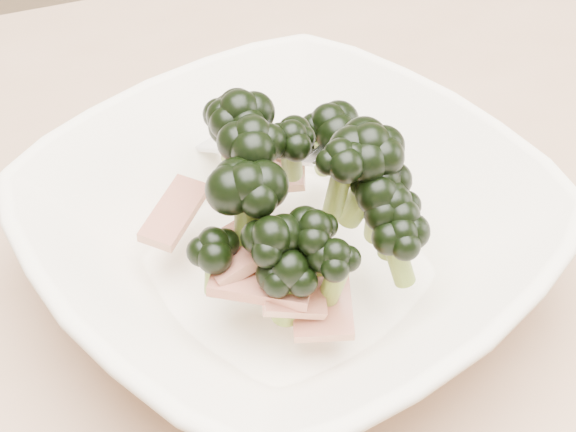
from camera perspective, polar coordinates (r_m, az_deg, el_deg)
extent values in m
cube|color=tan|center=(0.53, 0.67, -5.10)|extent=(1.20, 0.80, 0.04)
cylinder|color=tan|center=(1.23, 18.49, 1.97)|extent=(0.06, 0.06, 0.71)
imported|color=white|center=(0.49, 0.00, -1.14)|extent=(0.38, 0.38, 0.07)
cylinder|color=#5E7226|center=(0.47, 6.43, -0.04)|extent=(0.02, 0.03, 0.05)
ellipsoid|color=black|center=(0.45, 6.70, 2.53)|extent=(0.04, 0.04, 0.03)
cylinder|color=#5E7226|center=(0.54, 2.43, 4.08)|extent=(0.02, 0.02, 0.03)
ellipsoid|color=black|center=(0.53, 2.48, 5.59)|extent=(0.03, 0.03, 0.03)
cylinder|color=#5E7226|center=(0.46, -2.45, 3.22)|extent=(0.02, 0.02, 0.04)
ellipsoid|color=black|center=(0.44, -2.54, 5.70)|extent=(0.04, 0.04, 0.03)
cylinder|color=#5E7226|center=(0.43, -1.13, -3.65)|extent=(0.02, 0.02, 0.04)
ellipsoid|color=black|center=(0.42, -1.18, -1.44)|extent=(0.04, 0.04, 0.03)
cylinder|color=#5E7226|center=(0.49, -3.31, 4.43)|extent=(0.02, 0.03, 0.06)
ellipsoid|color=black|center=(0.47, -3.47, 7.50)|extent=(0.04, 0.04, 0.03)
cylinder|color=#5E7226|center=(0.43, 3.27, -4.75)|extent=(0.01, 0.02, 0.04)
ellipsoid|color=black|center=(0.42, 3.38, -2.76)|extent=(0.03, 0.03, 0.02)
cylinder|color=#5E7226|center=(0.53, -3.94, 4.74)|extent=(0.02, 0.02, 0.05)
ellipsoid|color=black|center=(0.51, -4.10, 7.33)|extent=(0.04, 0.04, 0.03)
cylinder|color=#5E7226|center=(0.49, -1.91, 3.71)|extent=(0.02, 0.01, 0.03)
ellipsoid|color=black|center=(0.48, -1.97, 5.67)|extent=(0.03, 0.03, 0.03)
cylinder|color=#5E7226|center=(0.44, 0.08, -5.76)|extent=(0.02, 0.02, 0.04)
ellipsoid|color=black|center=(0.42, 0.09, -3.78)|extent=(0.04, 0.04, 0.03)
cylinder|color=#5E7226|center=(0.46, 0.25, 3.91)|extent=(0.02, 0.02, 0.03)
ellipsoid|color=black|center=(0.45, 0.26, 5.74)|extent=(0.03, 0.03, 0.02)
cylinder|color=#5E7226|center=(0.46, 7.86, -3.09)|extent=(0.02, 0.02, 0.04)
ellipsoid|color=black|center=(0.44, 8.12, -1.18)|extent=(0.03, 0.03, 0.03)
cylinder|color=#5E7226|center=(0.44, -2.78, -0.28)|extent=(0.02, 0.03, 0.04)
ellipsoid|color=black|center=(0.42, -2.90, 2.28)|extent=(0.04, 0.04, 0.03)
cylinder|color=#5E7226|center=(0.52, 2.83, 4.62)|extent=(0.02, 0.03, 0.04)
ellipsoid|color=black|center=(0.51, 2.92, 6.70)|extent=(0.04, 0.04, 0.03)
cylinder|color=#5E7226|center=(0.45, -5.16, -3.80)|extent=(0.02, 0.02, 0.03)
ellipsoid|color=black|center=(0.43, -5.33, -1.97)|extent=(0.03, 0.03, 0.02)
cylinder|color=#5E7226|center=(0.44, 1.85, -3.01)|extent=(0.02, 0.02, 0.04)
ellipsoid|color=black|center=(0.42, 1.93, -0.77)|extent=(0.03, 0.03, 0.03)
cylinder|color=#5E7226|center=(0.45, 3.60, 1.99)|extent=(0.02, 0.02, 0.04)
ellipsoid|color=black|center=(0.44, 3.74, 4.40)|extent=(0.03, 0.03, 0.02)
cylinder|color=#5E7226|center=(0.46, 7.29, -1.11)|extent=(0.01, 0.02, 0.03)
ellipsoid|color=black|center=(0.45, 7.54, 0.91)|extent=(0.04, 0.04, 0.03)
cylinder|color=#5E7226|center=(0.47, 5.54, 1.81)|extent=(0.03, 0.03, 0.06)
ellipsoid|color=black|center=(0.45, 5.83, 5.06)|extent=(0.04, 0.04, 0.03)
cube|color=maroon|center=(0.50, -8.07, 0.27)|extent=(0.05, 0.06, 0.01)
cube|color=maroon|center=(0.45, 2.41, -6.34)|extent=(0.05, 0.05, 0.01)
cube|color=maroon|center=(0.44, -1.96, -4.80)|extent=(0.06, 0.05, 0.01)
cube|color=maroon|center=(0.44, 0.25, -3.93)|extent=(0.05, 0.06, 0.03)
cube|color=maroon|center=(0.51, -0.43, 3.69)|extent=(0.04, 0.05, 0.02)
cube|color=maroon|center=(0.45, -4.04, -2.64)|extent=(0.03, 0.04, 0.02)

